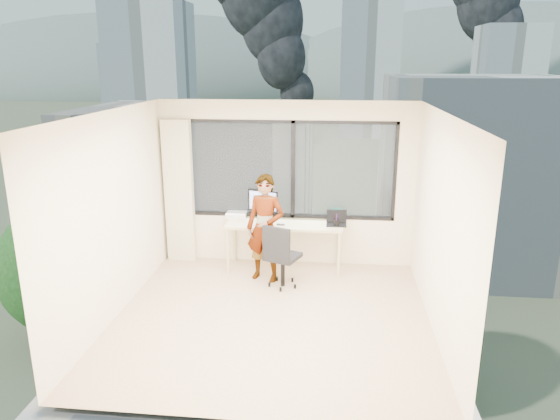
# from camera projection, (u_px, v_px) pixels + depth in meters

# --- Properties ---
(floor) EXTENTS (4.00, 4.00, 0.01)m
(floor) POSITION_uv_depth(u_px,v_px,m) (272.00, 317.00, 6.66)
(floor) COLOR tan
(floor) RESTS_ON ground
(ceiling) EXTENTS (4.00, 4.00, 0.01)m
(ceiling) POSITION_uv_depth(u_px,v_px,m) (271.00, 112.00, 5.94)
(ceiling) COLOR white
(ceiling) RESTS_ON ground
(wall_front) EXTENTS (4.00, 0.01, 2.60)m
(wall_front) POSITION_uv_depth(u_px,v_px,m) (243.00, 291.00, 4.39)
(wall_front) COLOR beige
(wall_front) RESTS_ON ground
(wall_left) EXTENTS (0.01, 4.00, 2.60)m
(wall_left) POSITION_uv_depth(u_px,v_px,m) (113.00, 216.00, 6.50)
(wall_left) COLOR beige
(wall_left) RESTS_ON ground
(wall_right) EXTENTS (0.01, 4.00, 2.60)m
(wall_right) POSITION_uv_depth(u_px,v_px,m) (440.00, 226.00, 6.10)
(wall_right) COLOR beige
(wall_right) RESTS_ON ground
(window_wall) EXTENTS (3.30, 0.16, 1.55)m
(window_wall) POSITION_uv_depth(u_px,v_px,m) (290.00, 170.00, 8.14)
(window_wall) COLOR black
(window_wall) RESTS_ON ground
(curtain) EXTENTS (0.45, 0.14, 2.30)m
(curtain) POSITION_uv_depth(u_px,v_px,m) (179.00, 192.00, 8.31)
(curtain) COLOR beige
(curtain) RESTS_ON floor
(desk) EXTENTS (1.80, 0.60, 0.75)m
(desk) POSITION_uv_depth(u_px,v_px,m) (284.00, 246.00, 8.14)
(desk) COLOR #C6B785
(desk) RESTS_ON floor
(chair) EXTENTS (0.64, 0.64, 0.97)m
(chair) POSITION_uv_depth(u_px,v_px,m) (283.00, 254.00, 7.47)
(chair) COLOR black
(chair) RESTS_ON floor
(person) EXTENTS (0.67, 0.53, 1.60)m
(person) POSITION_uv_depth(u_px,v_px,m) (265.00, 228.00, 7.63)
(person) COLOR #2D2D33
(person) RESTS_ON floor
(monitor) EXTENTS (0.52, 0.24, 0.51)m
(monitor) POSITION_uv_depth(u_px,v_px,m) (263.00, 205.00, 8.09)
(monitor) COLOR black
(monitor) RESTS_ON desk
(game_console) EXTENTS (0.32, 0.27, 0.08)m
(game_console) POSITION_uv_depth(u_px,v_px,m) (236.00, 215.00, 8.34)
(game_console) COLOR white
(game_console) RESTS_ON desk
(laptop) EXTENTS (0.31, 0.33, 0.20)m
(laptop) POSITION_uv_depth(u_px,v_px,m) (337.00, 219.00, 7.91)
(laptop) COLOR black
(laptop) RESTS_ON desk
(cellphone) EXTENTS (0.12, 0.06, 0.01)m
(cellphone) POSITION_uv_depth(u_px,v_px,m) (281.00, 225.00, 7.95)
(cellphone) COLOR black
(cellphone) RESTS_ON desk
(pen_cup) EXTENTS (0.09, 0.09, 0.09)m
(pen_cup) POSITION_uv_depth(u_px,v_px,m) (336.00, 223.00, 7.88)
(pen_cup) COLOR black
(pen_cup) RESTS_ON desk
(handbag) EXTENTS (0.26, 0.14, 0.20)m
(handbag) POSITION_uv_depth(u_px,v_px,m) (337.00, 214.00, 8.17)
(handbag) COLOR #0C4941
(handbag) RESTS_ON desk
(exterior_ground) EXTENTS (400.00, 400.00, 0.04)m
(exterior_ground) POSITION_uv_depth(u_px,v_px,m) (332.00, 134.00, 125.19)
(exterior_ground) COLOR #515B3D
(exterior_ground) RESTS_ON ground
(near_bldg_a) EXTENTS (16.00, 12.00, 14.00)m
(near_bldg_a) POSITION_uv_depth(u_px,v_px,m) (200.00, 204.00, 38.18)
(near_bldg_a) COLOR #F1E0CA
(near_bldg_a) RESTS_ON exterior_ground
(near_bldg_b) EXTENTS (14.00, 13.00, 16.00)m
(near_bldg_b) POSITION_uv_depth(u_px,v_px,m) (469.00, 174.00, 43.41)
(near_bldg_b) COLOR silver
(near_bldg_b) RESTS_ON exterior_ground
(far_tower_a) EXTENTS (14.00, 14.00, 28.00)m
(far_tower_a) POSITION_uv_depth(u_px,v_px,m) (152.00, 77.00, 100.98)
(far_tower_a) COLOR silver
(far_tower_a) RESTS_ON exterior_ground
(far_tower_b) EXTENTS (13.00, 13.00, 30.00)m
(far_tower_b) POSITION_uv_depth(u_px,v_px,m) (369.00, 70.00, 120.22)
(far_tower_b) COLOR silver
(far_tower_b) RESTS_ON exterior_ground
(far_tower_c) EXTENTS (15.00, 15.00, 26.00)m
(far_tower_c) POSITION_uv_depth(u_px,v_px,m) (506.00, 77.00, 136.13)
(far_tower_c) COLOR silver
(far_tower_c) RESTS_ON exterior_ground
(far_tower_d) EXTENTS (16.00, 14.00, 22.00)m
(far_tower_d) POSITION_uv_depth(u_px,v_px,m) (135.00, 82.00, 156.90)
(far_tower_d) COLOR silver
(far_tower_d) RESTS_ON exterior_ground
(hill_a) EXTENTS (288.00, 216.00, 90.00)m
(hill_a) POSITION_uv_depth(u_px,v_px,m) (145.00, 89.00, 328.46)
(hill_a) COLOR slate
(hill_a) RESTS_ON exterior_ground
(hill_b) EXTENTS (300.00, 220.00, 96.00)m
(hill_b) POSITION_uv_depth(u_px,v_px,m) (505.00, 91.00, 306.12)
(hill_b) COLOR slate
(hill_b) RESTS_ON exterior_ground
(tree_a) EXTENTS (7.00, 7.00, 8.00)m
(tree_a) POSITION_uv_depth(u_px,v_px,m) (59.00, 282.00, 32.08)
(tree_a) COLOR #1C4717
(tree_a) RESTS_ON exterior_ground
(tree_b) EXTENTS (7.60, 7.60, 9.00)m
(tree_b) POSITION_uv_depth(u_px,v_px,m) (395.00, 323.00, 26.09)
(tree_b) COLOR #1C4717
(tree_b) RESTS_ON exterior_ground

